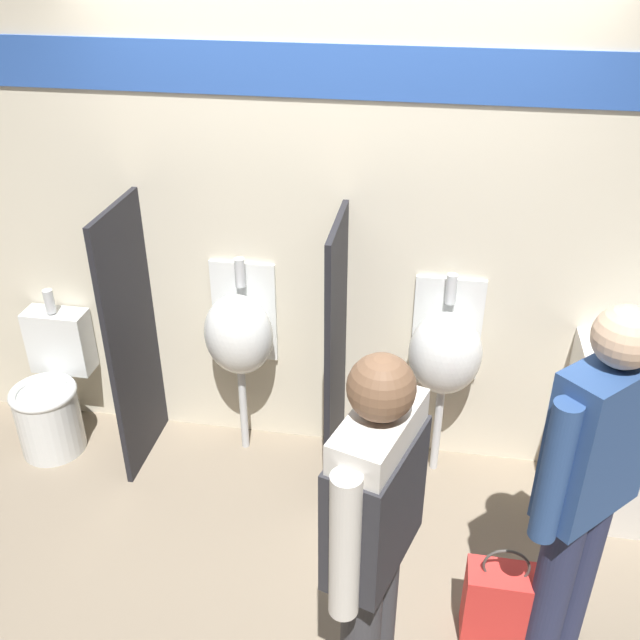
{
  "coord_description": "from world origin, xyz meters",
  "views": [
    {
      "loc": [
        0.5,
        -2.75,
        2.76
      ],
      "look_at": [
        0.0,
        0.17,
        1.05
      ],
      "focal_mm": 40.0,
      "sensor_mm": 36.0,
      "label": 1
    }
  ],
  "objects_px": {
    "cell_phone": "(630,369)",
    "toilet": "(52,396)",
    "person_in_vest": "(374,526)",
    "urinal_far": "(445,352)",
    "person_with_lanyard": "(589,483)",
    "urinal_near_counter": "(239,334)",
    "shopping_bag": "(499,604)"
  },
  "relations": [
    {
      "from": "toilet",
      "to": "person_with_lanyard",
      "type": "relative_size",
      "value": 0.55
    },
    {
      "from": "person_in_vest",
      "to": "person_with_lanyard",
      "type": "xyz_separation_m",
      "value": [
        0.76,
        0.37,
        -0.03
      ]
    },
    {
      "from": "cell_phone",
      "to": "toilet",
      "type": "bearing_deg",
      "value": 178.4
    },
    {
      "from": "urinal_near_counter",
      "to": "shopping_bag",
      "type": "bearing_deg",
      "value": -37.25
    },
    {
      "from": "urinal_near_counter",
      "to": "person_with_lanyard",
      "type": "height_order",
      "value": "person_with_lanyard"
    },
    {
      "from": "cell_phone",
      "to": "urinal_far",
      "type": "relative_size",
      "value": 0.12
    },
    {
      "from": "person_in_vest",
      "to": "cell_phone",
      "type": "bearing_deg",
      "value": -24.08
    },
    {
      "from": "urinal_far",
      "to": "person_with_lanyard",
      "type": "distance_m",
      "value": 1.19
    },
    {
      "from": "urinal_near_counter",
      "to": "shopping_bag",
      "type": "height_order",
      "value": "urinal_near_counter"
    },
    {
      "from": "person_in_vest",
      "to": "shopping_bag",
      "type": "bearing_deg",
      "value": -37.76
    },
    {
      "from": "urinal_near_counter",
      "to": "person_in_vest",
      "type": "height_order",
      "value": "person_in_vest"
    },
    {
      "from": "urinal_near_counter",
      "to": "person_with_lanyard",
      "type": "relative_size",
      "value": 0.71
    },
    {
      "from": "person_with_lanyard",
      "to": "person_in_vest",
      "type": "bearing_deg",
      "value": 160.57
    },
    {
      "from": "cell_phone",
      "to": "person_in_vest",
      "type": "distance_m",
      "value": 1.6
    },
    {
      "from": "urinal_far",
      "to": "person_with_lanyard",
      "type": "bearing_deg",
      "value": -63.25
    },
    {
      "from": "cell_phone",
      "to": "person_in_vest",
      "type": "xyz_separation_m",
      "value": [
        -1.06,
        -1.2,
        0.03
      ]
    },
    {
      "from": "cell_phone",
      "to": "shopping_bag",
      "type": "xyz_separation_m",
      "value": [
        -0.54,
        -0.83,
        -0.71
      ]
    },
    {
      "from": "person_in_vest",
      "to": "person_with_lanyard",
      "type": "height_order",
      "value": "person_with_lanyard"
    },
    {
      "from": "toilet",
      "to": "cell_phone",
      "type": "bearing_deg",
      "value": -1.6
    },
    {
      "from": "urinal_near_counter",
      "to": "toilet",
      "type": "relative_size",
      "value": 1.28
    },
    {
      "from": "cell_phone",
      "to": "urinal_far",
      "type": "xyz_separation_m",
      "value": [
        -0.84,
        0.23,
        -0.14
      ]
    },
    {
      "from": "toilet",
      "to": "shopping_bag",
      "type": "relative_size",
      "value": 1.75
    },
    {
      "from": "person_with_lanyard",
      "to": "cell_phone",
      "type": "bearing_deg",
      "value": 24.35
    },
    {
      "from": "urinal_far",
      "to": "shopping_bag",
      "type": "height_order",
      "value": "urinal_far"
    },
    {
      "from": "cell_phone",
      "to": "toilet",
      "type": "relative_size",
      "value": 0.15
    },
    {
      "from": "person_with_lanyard",
      "to": "toilet",
      "type": "bearing_deg",
      "value": 116.22
    },
    {
      "from": "person_in_vest",
      "to": "shopping_bag",
      "type": "xyz_separation_m",
      "value": [
        0.52,
        0.36,
        -0.74
      ]
    },
    {
      "from": "cell_phone",
      "to": "urinal_near_counter",
      "type": "distance_m",
      "value": 1.96
    },
    {
      "from": "toilet",
      "to": "person_in_vest",
      "type": "height_order",
      "value": "person_in_vest"
    },
    {
      "from": "toilet",
      "to": "person_in_vest",
      "type": "distance_m",
      "value": 2.44
    },
    {
      "from": "toilet",
      "to": "shopping_bag",
      "type": "distance_m",
      "value": 2.67
    },
    {
      "from": "toilet",
      "to": "person_with_lanyard",
      "type": "xyz_separation_m",
      "value": [
        2.74,
        -0.91,
        0.6
      ]
    }
  ]
}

